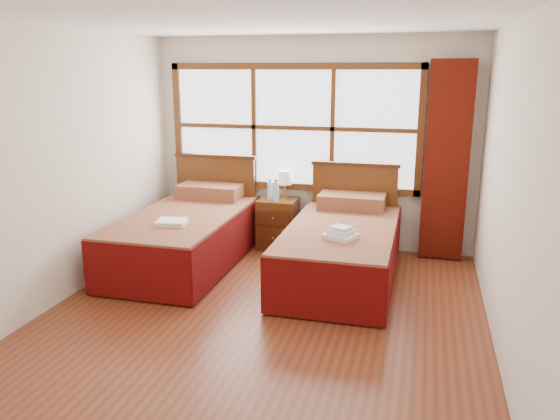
# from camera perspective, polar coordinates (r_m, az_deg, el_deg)

# --- Properties ---
(floor) EXTENTS (4.50, 4.50, 0.00)m
(floor) POSITION_cam_1_polar(r_m,az_deg,el_deg) (5.10, -1.90, -11.12)
(floor) COLOR brown
(floor) RESTS_ON ground
(ceiling) EXTENTS (4.50, 4.50, 0.00)m
(ceiling) POSITION_cam_1_polar(r_m,az_deg,el_deg) (4.62, -2.19, 19.38)
(ceiling) COLOR white
(ceiling) RESTS_ON wall_back
(wall_back) EXTENTS (4.00, 0.00, 4.00)m
(wall_back) POSITION_cam_1_polar(r_m,az_deg,el_deg) (6.84, 3.46, 6.89)
(wall_back) COLOR silver
(wall_back) RESTS_ON floor
(wall_left) EXTENTS (0.00, 4.50, 4.50)m
(wall_left) POSITION_cam_1_polar(r_m,az_deg,el_deg) (5.60, -22.08, 4.13)
(wall_left) COLOR silver
(wall_left) RESTS_ON floor
(wall_right) EXTENTS (0.00, 4.50, 4.50)m
(wall_right) POSITION_cam_1_polar(r_m,az_deg,el_deg) (4.54, 22.91, 1.83)
(wall_right) COLOR silver
(wall_right) RESTS_ON floor
(window) EXTENTS (3.16, 0.06, 1.56)m
(window) POSITION_cam_1_polar(r_m,az_deg,el_deg) (6.84, 1.35, 8.59)
(window) COLOR white
(window) RESTS_ON wall_back
(curtain) EXTENTS (0.50, 0.16, 2.30)m
(curtain) POSITION_cam_1_polar(r_m,az_deg,el_deg) (6.60, 16.99, 4.85)
(curtain) COLOR #591208
(curtain) RESTS_ON wall_back
(bed_left) EXTENTS (1.16, 2.26, 1.14)m
(bed_left) POSITION_cam_1_polar(r_m,az_deg,el_deg) (6.45, -9.64, -2.47)
(bed_left) COLOR #42200D
(bed_left) RESTS_ON floor
(bed_right) EXTENTS (1.14, 2.21, 1.11)m
(bed_right) POSITION_cam_1_polar(r_m,az_deg,el_deg) (5.95, 6.49, -3.87)
(bed_right) COLOR #42200D
(bed_right) RESTS_ON floor
(nightstand) EXTENTS (0.47, 0.47, 0.63)m
(nightstand) POSITION_cam_1_polar(r_m,az_deg,el_deg) (6.89, -0.22, -1.41)
(nightstand) COLOR #572F13
(nightstand) RESTS_ON floor
(towels_left) EXTENTS (0.35, 0.32, 0.05)m
(towels_left) POSITION_cam_1_polar(r_m,az_deg,el_deg) (5.90, -11.25, -1.25)
(towels_left) COLOR white
(towels_left) RESTS_ON bed_left
(towels_right) EXTENTS (0.36, 0.34, 0.12)m
(towels_right) POSITION_cam_1_polar(r_m,az_deg,el_deg) (5.39, 6.34, -2.47)
(towels_right) COLOR white
(towels_right) RESTS_ON bed_right
(lamp) EXTENTS (0.18, 0.18, 0.34)m
(lamp) POSITION_cam_1_polar(r_m,az_deg,el_deg) (6.88, 0.51, 3.34)
(lamp) COLOR gold
(lamp) RESTS_ON nightstand
(bottle_near) EXTENTS (0.07, 0.07, 0.26)m
(bottle_near) POSITION_cam_1_polar(r_m,az_deg,el_deg) (6.76, -1.05, 2.05)
(bottle_near) COLOR #BCDFF2
(bottle_near) RESTS_ON nightstand
(bottle_far) EXTENTS (0.07, 0.07, 0.27)m
(bottle_far) POSITION_cam_1_polar(r_m,az_deg,el_deg) (6.69, -0.41, 1.98)
(bottle_far) COLOR #BCDFF2
(bottle_far) RESTS_ON nightstand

